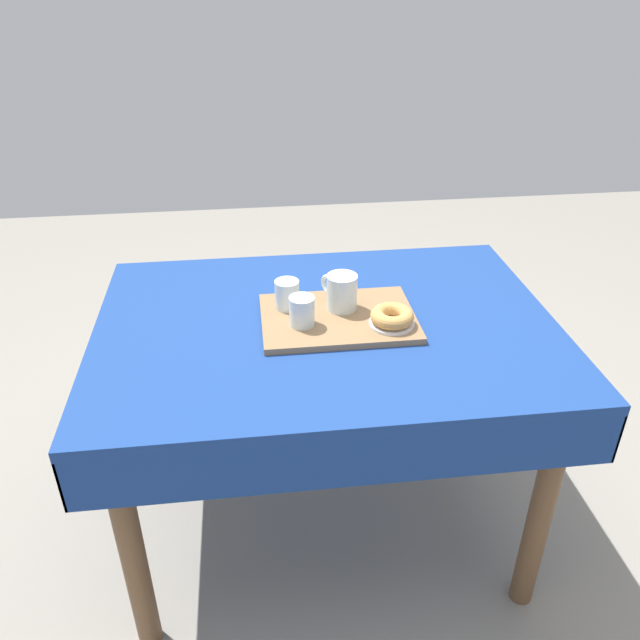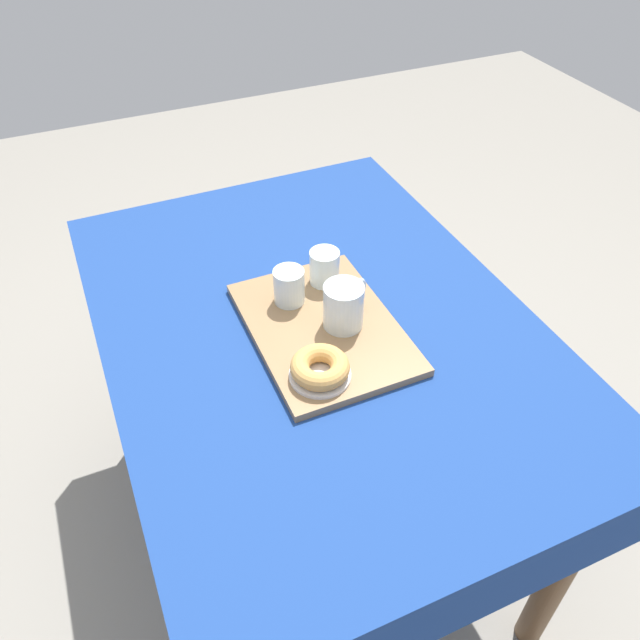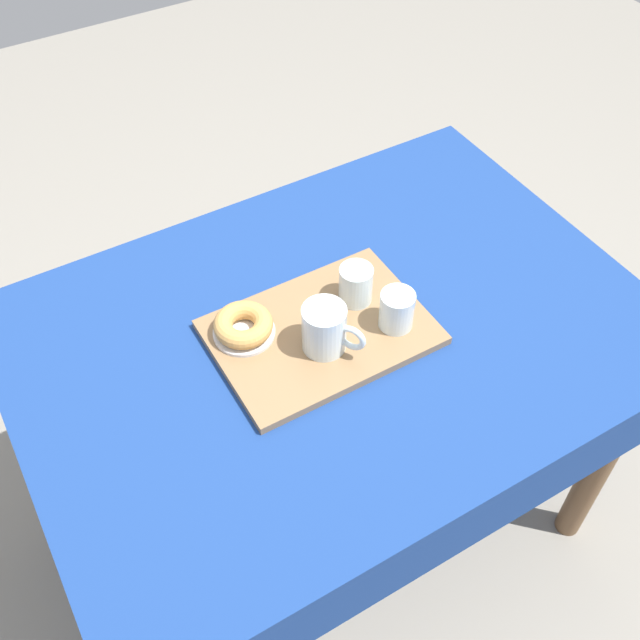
% 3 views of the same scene
% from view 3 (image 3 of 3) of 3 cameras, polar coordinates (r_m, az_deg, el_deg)
% --- Properties ---
extents(ground_plane, '(6.00, 6.00, 0.00)m').
position_cam_3_polar(ground_plane, '(2.13, 0.81, -14.41)').
color(ground_plane, gray).
extents(dining_table, '(1.25, 0.90, 0.77)m').
position_cam_3_polar(dining_table, '(1.58, 1.06, -3.48)').
color(dining_table, navy).
rests_on(dining_table, ground).
extents(serving_tray, '(0.42, 0.30, 0.02)m').
position_cam_3_polar(serving_tray, '(1.47, 0.04, -0.92)').
color(serving_tray, olive).
rests_on(serving_tray, dining_table).
extents(tea_mug_left, '(0.09, 0.12, 0.10)m').
position_cam_3_polar(tea_mug_left, '(1.40, 0.39, -0.75)').
color(tea_mug_left, silver).
rests_on(tea_mug_left, serving_tray).
extents(water_glass_near, '(0.07, 0.07, 0.08)m').
position_cam_3_polar(water_glass_near, '(1.49, 2.73, 2.65)').
color(water_glass_near, silver).
rests_on(water_glass_near, serving_tray).
extents(water_glass_far, '(0.07, 0.07, 0.08)m').
position_cam_3_polar(water_glass_far, '(1.45, 5.85, 0.65)').
color(water_glass_far, silver).
rests_on(water_glass_far, serving_tray).
extents(donut_plate_left, '(0.12, 0.12, 0.01)m').
position_cam_3_polar(donut_plate_left, '(1.46, -5.80, -0.93)').
color(donut_plate_left, silver).
rests_on(donut_plate_left, serving_tray).
extents(sugar_donut_left, '(0.12, 0.12, 0.04)m').
position_cam_3_polar(sugar_donut_left, '(1.44, -5.86, -0.36)').
color(sugar_donut_left, tan).
rests_on(sugar_donut_left, donut_plate_left).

